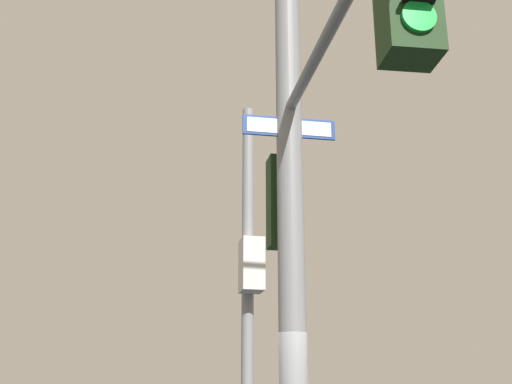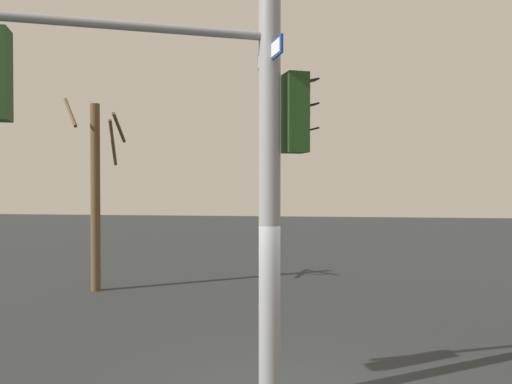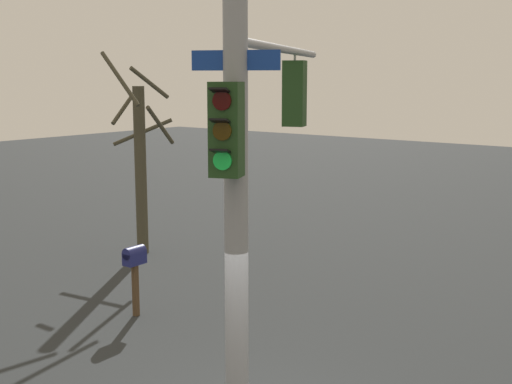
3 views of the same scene
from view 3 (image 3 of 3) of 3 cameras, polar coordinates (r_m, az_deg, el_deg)
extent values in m
cylinder|color=gray|center=(8.11, -1.75, 8.32)|extent=(0.30, 0.30, 8.89)
cylinder|color=gray|center=(10.57, 2.34, 12.07)|extent=(4.74, 2.04, 0.12)
cube|color=#1E3D19|center=(11.41, 3.30, 8.38)|extent=(0.40, 0.44, 1.10)
cylinder|color=#2F0403|center=(11.57, 3.53, 10.08)|extent=(0.10, 0.22, 0.22)
cube|color=black|center=(11.64, 3.63, 10.67)|extent=(0.22, 0.25, 0.06)
cylinder|color=#352504|center=(11.57, 3.51, 8.39)|extent=(0.10, 0.22, 0.22)
cube|color=black|center=(11.64, 3.61, 8.99)|extent=(0.22, 0.25, 0.06)
cylinder|color=#19D147|center=(11.58, 3.49, 6.71)|extent=(0.10, 0.22, 0.22)
cube|color=black|center=(11.65, 3.59, 7.32)|extent=(0.22, 0.25, 0.06)
cylinder|color=gray|center=(11.41, 3.34, 11.52)|extent=(0.04, 0.04, 0.15)
cube|color=#1E3D19|center=(7.78, -2.54, 5.33)|extent=(0.42, 0.45, 1.10)
cylinder|color=#2F0403|center=(7.60, -2.93, 7.79)|extent=(0.11, 0.21, 0.22)
cube|color=black|center=(7.53, -3.11, 8.68)|extent=(0.23, 0.26, 0.06)
cylinder|color=#352504|center=(7.62, -2.91, 5.23)|extent=(0.11, 0.21, 0.22)
cube|color=black|center=(7.54, -3.09, 6.10)|extent=(0.23, 0.26, 0.06)
cylinder|color=#19D147|center=(7.65, -2.88, 2.70)|extent=(0.11, 0.21, 0.22)
cube|color=black|center=(7.57, -3.06, 3.53)|extent=(0.23, 0.26, 0.06)
cube|color=navy|center=(8.11, -1.77, 11.17)|extent=(0.45, 1.03, 0.24)
cube|color=white|center=(8.13, -1.73, 11.17)|extent=(0.39, 0.93, 0.18)
cube|color=#4C3823|center=(13.47, -10.24, -8.23)|extent=(0.10, 0.10, 1.05)
cube|color=navy|center=(13.29, -10.33, -5.59)|extent=(0.44, 0.25, 0.24)
cylinder|color=navy|center=(13.25, -10.34, -5.09)|extent=(0.44, 0.25, 0.24)
cylinder|color=#43402F|center=(17.84, -9.81, 1.77)|extent=(0.31, 0.31, 4.43)
cylinder|color=#43402F|center=(17.40, -8.16, 5.64)|extent=(1.29, 0.48, 1.07)
cylinder|color=#43402F|center=(17.24, -11.53, 9.46)|extent=(0.15, 1.32, 1.37)
cylinder|color=#43402F|center=(17.22, -9.07, 9.19)|extent=(1.13, 0.31, 0.82)
cylinder|color=#43402F|center=(18.52, -9.64, 5.06)|extent=(1.15, 1.29, 0.76)
cylinder|color=#43402F|center=(17.97, -11.23, 7.03)|extent=(1.02, 0.33, 0.83)
camera|label=1|loc=(14.85, 11.96, -1.64)|focal=45.75mm
camera|label=2|loc=(13.45, -27.60, 1.96)|focal=36.11mm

